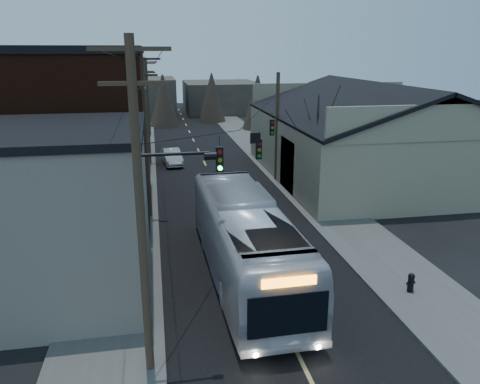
# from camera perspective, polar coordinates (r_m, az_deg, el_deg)

# --- Properties ---
(road_surface) EXTENTS (9.00, 110.00, 0.02)m
(road_surface) POSITION_cam_1_polar(r_m,az_deg,el_deg) (41.78, -4.02, 2.90)
(road_surface) COLOR black
(road_surface) RESTS_ON ground
(sidewalk_left) EXTENTS (4.00, 110.00, 0.12)m
(sidewalk_left) POSITION_cam_1_polar(r_m,az_deg,el_deg) (41.58, -12.96, 2.51)
(sidewalk_left) COLOR #474744
(sidewalk_left) RESTS_ON ground
(sidewalk_right) EXTENTS (4.00, 110.00, 0.12)m
(sidewalk_right) POSITION_cam_1_polar(r_m,az_deg,el_deg) (42.96, 4.63, 3.34)
(sidewalk_right) COLOR #474744
(sidewalk_right) RESTS_ON ground
(building_clapboard) EXTENTS (8.00, 8.00, 7.00)m
(building_clapboard) POSITION_cam_1_polar(r_m,az_deg,el_deg) (20.89, -22.43, -2.76)
(building_clapboard) COLOR slate
(building_clapboard) RESTS_ON ground
(building_brick) EXTENTS (10.00, 12.00, 10.00)m
(building_brick) POSITION_cam_1_polar(r_m,az_deg,el_deg) (31.22, -20.65, 6.46)
(building_brick) COLOR black
(building_brick) RESTS_ON ground
(building_left_far) EXTENTS (9.00, 14.00, 7.00)m
(building_left_far) POSITION_cam_1_polar(r_m,az_deg,el_deg) (47.04, -16.67, 8.14)
(building_left_far) COLOR #36312B
(building_left_far) RESTS_ON ground
(warehouse) EXTENTS (16.16, 20.60, 7.73)m
(warehouse) POSITION_cam_1_polar(r_m,az_deg,el_deg) (40.08, 15.66, 5.65)
(warehouse) COLOR gray
(warehouse) RESTS_ON ground
(building_far_left) EXTENTS (10.00, 12.00, 6.00)m
(building_far_left) POSITION_cam_1_polar(r_m,az_deg,el_deg) (75.66, -11.81, 11.15)
(building_far_left) COLOR #36312B
(building_far_left) RESTS_ON ground
(building_far_right) EXTENTS (12.00, 14.00, 5.00)m
(building_far_right) POSITION_cam_1_polar(r_m,az_deg,el_deg) (81.48, -2.38, 11.51)
(building_far_right) COLOR #36312B
(building_far_right) RESTS_ON ground
(bare_tree) EXTENTS (0.40, 0.40, 7.20)m
(bare_tree) POSITION_cam_1_polar(r_m,az_deg,el_deg) (32.88, 9.29, 5.31)
(bare_tree) COLOR black
(bare_tree) RESTS_ON ground
(utility_lines) EXTENTS (11.24, 45.28, 10.50)m
(utility_lines) POSITION_cam_1_polar(r_m,az_deg,el_deg) (34.86, -8.21, 8.27)
(utility_lines) COLOR #382B1E
(utility_lines) RESTS_ON ground
(bus) EXTENTS (3.38, 13.40, 3.72)m
(bus) POSITION_cam_1_polar(r_m,az_deg,el_deg) (21.30, 0.61, -5.77)
(bus) COLOR silver
(bus) RESTS_ON ground
(parked_car) EXTENTS (1.96, 4.49, 1.44)m
(parked_car) POSITION_cam_1_polar(r_m,az_deg,el_deg) (43.42, -8.30, 4.26)
(parked_car) COLOR #A6A8AD
(parked_car) RESTS_ON ground
(fire_hydrant) EXTENTS (0.41, 0.29, 0.85)m
(fire_hydrant) POSITION_cam_1_polar(r_m,az_deg,el_deg) (21.65, 20.12, -10.23)
(fire_hydrant) COLOR black
(fire_hydrant) RESTS_ON sidewalk_right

